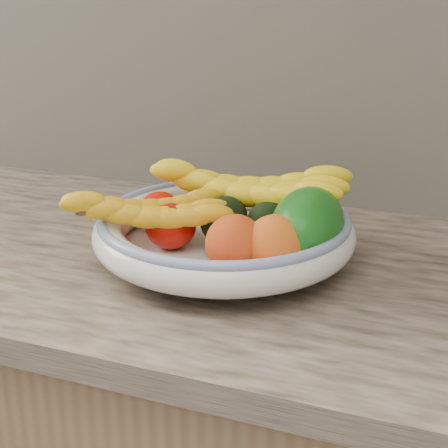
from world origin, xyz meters
TOP-DOWN VIEW (x-y plane):
  - fruit_bowl at (0.00, 1.66)m, footprint 0.39×0.39m
  - clementine_back_left at (-0.03, 1.74)m, footprint 0.07×0.07m
  - clementine_back_right at (0.04, 1.76)m, footprint 0.06×0.06m
  - tomato_left at (-0.11, 1.67)m, footprint 0.09×0.09m
  - tomato_near_left at (-0.07, 1.62)m, footprint 0.09×0.09m
  - avocado_center at (-0.00, 1.67)m, footprint 0.07×0.10m
  - avocado_right at (0.07, 1.70)m, footprint 0.10×0.11m
  - green_mango at (0.13, 1.65)m, footprint 0.13×0.16m
  - peach_front at (0.05, 1.58)m, footprint 0.09×0.09m
  - peach_right at (0.10, 1.59)m, footprint 0.11×0.11m
  - banana_bunch_back at (0.01, 1.73)m, footprint 0.34×0.14m
  - banana_bunch_front at (-0.09, 1.59)m, footprint 0.27×0.22m

SIDE VIEW (x-z plane):
  - fruit_bowl at x=0.00m, z-range 0.91..0.99m
  - clementine_back_left at x=-0.03m, z-range 0.93..0.98m
  - clementine_back_right at x=0.04m, z-range 0.93..0.98m
  - tomato_left at x=-0.11m, z-range 0.93..0.99m
  - tomato_near_left at x=-0.07m, z-range 0.93..1.00m
  - avocado_center at x=0.00m, z-range 0.93..1.00m
  - avocado_right at x=0.07m, z-range 0.93..0.99m
  - peach_front at x=0.05m, z-range 0.93..1.01m
  - peach_right at x=0.10m, z-range 0.93..1.01m
  - green_mango at x=0.13m, z-range 0.91..1.04m
  - banana_bunch_front at x=-0.09m, z-range 0.95..1.02m
  - banana_bunch_back at x=0.01m, z-range 0.94..1.03m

